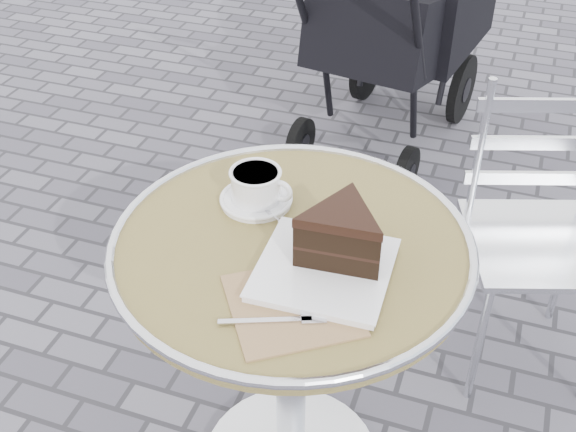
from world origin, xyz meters
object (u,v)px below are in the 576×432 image
(cafe_table, at_px, (291,303))
(cake_plate_set, at_px, (336,244))
(bistro_chair, at_px, (538,198))
(cappuccino_set, at_px, (257,189))
(baby_stroller, at_px, (399,22))

(cafe_table, bearing_deg, cake_plate_set, -24.18)
(cake_plate_set, distance_m, bistro_chair, 0.84)
(cake_plate_set, bearing_deg, cappuccino_set, 143.36)
(cafe_table, xyz_separation_m, bistro_chair, (0.47, 0.65, -0.06))
(cappuccino_set, bearing_deg, bistro_chair, 46.04)
(cake_plate_set, distance_m, baby_stroller, 1.80)
(baby_stroller, bearing_deg, cappuccino_set, -79.59)
(cappuccino_set, distance_m, bistro_chair, 0.84)
(cafe_table, distance_m, cake_plate_set, 0.25)
(bistro_chair, bearing_deg, cake_plate_set, -136.17)
(bistro_chair, height_order, baby_stroller, baby_stroller)
(cafe_table, height_order, bistro_chair, bistro_chair)
(cafe_table, relative_size, cappuccino_set, 4.64)
(cappuccino_set, distance_m, baby_stroller, 1.63)
(cafe_table, height_order, baby_stroller, baby_stroller)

